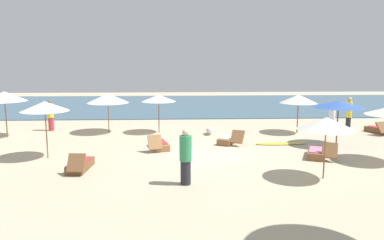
% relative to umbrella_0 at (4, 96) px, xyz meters
% --- Properties ---
extents(ground_plane, '(60.00, 60.00, 0.00)m').
position_rel_umbrella_0_xyz_m(ground_plane, '(9.84, -3.76, -2.06)').
color(ground_plane, '#BCAD8E').
extents(ocean_water, '(48.00, 16.00, 0.06)m').
position_rel_umbrella_0_xyz_m(ocean_water, '(9.84, 13.24, -2.03)').
color(ocean_water, '#3D6075').
rests_on(ocean_water, ground_plane).
extents(umbrella_0, '(2.13, 2.13, 2.31)m').
position_rel_umbrella_0_xyz_m(umbrella_0, '(0.00, 0.00, 0.00)').
color(umbrella_0, brown).
rests_on(umbrella_0, ground_plane).
extents(umbrella_1, '(1.85, 1.85, 2.26)m').
position_rel_umbrella_0_xyz_m(umbrella_1, '(3.38, -4.14, -0.00)').
color(umbrella_1, brown).
rests_on(umbrella_1, ground_plane).
extents(umbrella_3, '(1.85, 1.85, 2.03)m').
position_rel_umbrella_0_xyz_m(umbrella_3, '(13.27, -7.19, -0.24)').
color(umbrella_3, brown).
rests_on(umbrella_3, ground_plane).
extents(umbrella_5, '(1.94, 1.94, 2.05)m').
position_rel_umbrella_0_xyz_m(umbrella_5, '(14.93, 0.46, -0.24)').
color(umbrella_5, brown).
rests_on(umbrella_5, ground_plane).
extents(umbrella_6, '(2.20, 2.20, 2.10)m').
position_rel_umbrella_0_xyz_m(umbrella_6, '(4.89, 1.04, -0.21)').
color(umbrella_6, olive).
rests_on(umbrella_6, ground_plane).
extents(umbrella_7, '(2.25, 2.25, 2.04)m').
position_rel_umbrella_0_xyz_m(umbrella_7, '(15.78, -2.47, -0.18)').
color(umbrella_7, brown).
rests_on(umbrella_7, ground_plane).
extents(umbrella_8, '(1.82, 1.82, 2.03)m').
position_rel_umbrella_0_xyz_m(umbrella_8, '(7.57, 0.90, -0.21)').
color(umbrella_8, brown).
rests_on(umbrella_8, ground_plane).
extents(lounger_0, '(1.09, 1.78, 0.70)m').
position_rel_umbrella_0_xyz_m(lounger_0, '(19.26, 0.14, -1.89)').
color(lounger_0, brown).
rests_on(lounger_0, ground_plane).
extents(lounger_1, '(1.20, 1.78, 0.69)m').
position_rel_umbrella_0_xyz_m(lounger_1, '(14.09, -4.54, -1.89)').
color(lounger_1, brown).
rests_on(lounger_1, ground_plane).
extents(lounger_3, '(0.71, 1.69, 0.73)m').
position_rel_umbrella_0_xyz_m(lounger_3, '(5.07, -5.86, -1.88)').
color(lounger_3, brown).
rests_on(lounger_3, ground_plane).
extents(lounger_4, '(1.29, 1.76, 0.70)m').
position_rel_umbrella_0_xyz_m(lounger_4, '(10.95, -1.87, -1.89)').
color(lounger_4, brown).
rests_on(lounger_4, ground_plane).
extents(lounger_5, '(0.97, 1.75, 0.72)m').
position_rel_umbrella_0_xyz_m(lounger_5, '(7.74, -2.82, -1.88)').
color(lounger_5, olive).
rests_on(lounger_5, ground_plane).
extents(person_0, '(0.38, 0.38, 1.75)m').
position_rel_umbrella_0_xyz_m(person_0, '(8.76, -7.56, -1.19)').
color(person_0, '#26262D').
rests_on(person_0, ground_plane).
extents(person_1, '(0.45, 0.45, 1.69)m').
position_rel_umbrella_0_xyz_m(person_1, '(16.74, 0.35, -1.21)').
color(person_1, '#D17299').
rests_on(person_1, ground_plane).
extents(person_2, '(0.45, 0.45, 1.67)m').
position_rel_umbrella_0_xyz_m(person_2, '(1.62, 1.74, -1.22)').
color(person_2, '#BF3338').
rests_on(person_2, ground_plane).
extents(person_3, '(0.42, 0.42, 1.91)m').
position_rel_umbrella_0_xyz_m(person_3, '(17.66, 0.40, -1.07)').
color(person_3, '#26262D').
rests_on(person_3, ground_plane).
extents(dog, '(0.37, 0.83, 0.38)m').
position_rel_umbrella_0_xyz_m(dog, '(10.22, 0.25, -1.86)').
color(dog, silver).
rests_on(dog, ground_plane).
extents(surfboard, '(2.41, 0.52, 0.07)m').
position_rel_umbrella_0_xyz_m(surfboard, '(13.32, -2.20, -2.03)').
color(surfboard, gold).
rests_on(surfboard, ground_plane).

